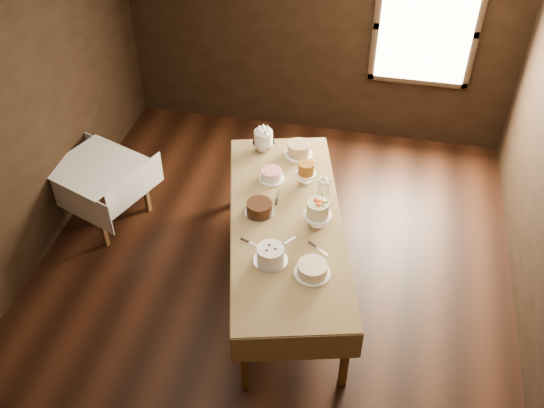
{
  "coord_description": "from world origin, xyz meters",
  "views": [
    {
      "loc": [
        0.93,
        -4.2,
        4.88
      ],
      "look_at": [
        0.0,
        0.2,
        0.95
      ],
      "focal_mm": 40.66,
      "sensor_mm": 36.0,
      "label": 1
    }
  ],
  "objects_px": {
    "cake_chocolate": "(259,208)",
    "cake_server_c": "(278,194)",
    "cake_server_b": "(322,251)",
    "cake_cream": "(312,269)",
    "display_table": "(286,225)",
    "side_table": "(97,172)",
    "cake_speckled": "(299,149)",
    "cake_server_d": "(319,197)",
    "cake_meringue": "(263,141)",
    "cake_lattice": "(271,175)",
    "cake_caramel": "(306,173)",
    "cake_server_e": "(256,245)",
    "cake_swirl": "(270,255)",
    "flower_vase": "(323,200)",
    "cake_server_a": "(290,240)",
    "cake_flowers": "(317,215)"
  },
  "relations": [
    {
      "from": "display_table",
      "to": "flower_vase",
      "type": "distance_m",
      "value": 0.45
    },
    {
      "from": "display_table",
      "to": "cake_server_c",
      "type": "bearing_deg",
      "value": 113.25
    },
    {
      "from": "display_table",
      "to": "side_table",
      "type": "xyz_separation_m",
      "value": [
        -2.25,
        0.54,
        -0.13
      ]
    },
    {
      "from": "cake_server_a",
      "to": "cake_server_c",
      "type": "distance_m",
      "value": 0.67
    },
    {
      "from": "display_table",
      "to": "cake_server_e",
      "type": "bearing_deg",
      "value": -118.17
    },
    {
      "from": "cake_lattice",
      "to": "flower_vase",
      "type": "height_order",
      "value": "flower_vase"
    },
    {
      "from": "side_table",
      "to": "cake_swirl",
      "type": "distance_m",
      "value": 2.49
    },
    {
      "from": "side_table",
      "to": "cake_server_c",
      "type": "xyz_separation_m",
      "value": [
        2.1,
        -0.19,
        0.2
      ]
    },
    {
      "from": "cake_meringue",
      "to": "cake_swirl",
      "type": "height_order",
      "value": "cake_meringue"
    },
    {
      "from": "cake_server_b",
      "to": "cake_server_c",
      "type": "height_order",
      "value": "same"
    },
    {
      "from": "cake_meringue",
      "to": "cake_speckled",
      "type": "xyz_separation_m",
      "value": [
        0.39,
        -0.0,
        -0.05
      ]
    },
    {
      "from": "cake_cream",
      "to": "cake_server_a",
      "type": "height_order",
      "value": "cake_cream"
    },
    {
      "from": "cake_caramel",
      "to": "cake_server_e",
      "type": "xyz_separation_m",
      "value": [
        -0.3,
        -1.02,
        -0.1
      ]
    },
    {
      "from": "cake_chocolate",
      "to": "cake_server_c",
      "type": "bearing_deg",
      "value": 67.1
    },
    {
      "from": "cake_server_c",
      "to": "cake_meringue",
      "type": "bearing_deg",
      "value": 18.97
    },
    {
      "from": "cake_lattice",
      "to": "cake_server_b",
      "type": "distance_m",
      "value": 1.16
    },
    {
      "from": "cake_meringue",
      "to": "cake_server_d",
      "type": "relative_size",
      "value": 1.09
    },
    {
      "from": "cake_speckled",
      "to": "cake_server_a",
      "type": "bearing_deg",
      "value": -83.31
    },
    {
      "from": "cake_lattice",
      "to": "cake_caramel",
      "type": "bearing_deg",
      "value": 4.51
    },
    {
      "from": "cake_server_d",
      "to": "cake_server_e",
      "type": "relative_size",
      "value": 1.0
    },
    {
      "from": "display_table",
      "to": "cake_flowers",
      "type": "distance_m",
      "value": 0.35
    },
    {
      "from": "flower_vase",
      "to": "cake_meringue",
      "type": "bearing_deg",
      "value": 135.04
    },
    {
      "from": "cake_caramel",
      "to": "cake_chocolate",
      "type": "distance_m",
      "value": 0.67
    },
    {
      "from": "cake_meringue",
      "to": "cake_cream",
      "type": "distance_m",
      "value": 1.9
    },
    {
      "from": "cake_server_d",
      "to": "cake_meringue",
      "type": "bearing_deg",
      "value": 73.11
    },
    {
      "from": "cake_caramel",
      "to": "cake_server_a",
      "type": "bearing_deg",
      "value": -89.91
    },
    {
      "from": "cake_chocolate",
      "to": "cake_server_a",
      "type": "bearing_deg",
      "value": -41.94
    },
    {
      "from": "cake_server_d",
      "to": "cake_server_e",
      "type": "bearing_deg",
      "value": 175.43
    },
    {
      "from": "side_table",
      "to": "cake_swirl",
      "type": "relative_size",
      "value": 3.63
    },
    {
      "from": "side_table",
      "to": "cake_server_c",
      "type": "relative_size",
      "value": 4.74
    },
    {
      "from": "side_table",
      "to": "cake_speckled",
      "type": "relative_size",
      "value": 3.41
    },
    {
      "from": "display_table",
      "to": "cake_speckled",
      "type": "distance_m",
      "value": 1.08
    },
    {
      "from": "cake_caramel",
      "to": "cake_flowers",
      "type": "bearing_deg",
      "value": -70.81
    },
    {
      "from": "cake_server_d",
      "to": "flower_vase",
      "type": "distance_m",
      "value": 0.12
    },
    {
      "from": "cake_speckled",
      "to": "flower_vase",
      "type": "distance_m",
      "value": 0.86
    },
    {
      "from": "cake_speckled",
      "to": "cake_caramel",
      "type": "distance_m",
      "value": 0.48
    },
    {
      "from": "cake_swirl",
      "to": "cake_server_b",
      "type": "bearing_deg",
      "value": 26.26
    },
    {
      "from": "cake_chocolate",
      "to": "cake_swirl",
      "type": "distance_m",
      "value": 0.66
    },
    {
      "from": "cake_speckled",
      "to": "cake_server_b",
      "type": "distance_m",
      "value": 1.5
    },
    {
      "from": "cake_server_a",
      "to": "flower_vase",
      "type": "bearing_deg",
      "value": 15.31
    },
    {
      "from": "cake_server_b",
      "to": "cake_cream",
      "type": "bearing_deg",
      "value": -64.12
    },
    {
      "from": "cake_meringue",
      "to": "cake_cream",
      "type": "xyz_separation_m",
      "value": [
        0.82,
        -1.71,
        -0.06
      ]
    },
    {
      "from": "cake_lattice",
      "to": "cake_chocolate",
      "type": "distance_m",
      "value": 0.54
    },
    {
      "from": "cake_swirl",
      "to": "cake_chocolate",
      "type": "bearing_deg",
      "value": 111.56
    },
    {
      "from": "cake_swirl",
      "to": "cake_server_a",
      "type": "xyz_separation_m",
      "value": [
        0.12,
        0.29,
        -0.07
      ]
    },
    {
      "from": "cake_meringue",
      "to": "cake_chocolate",
      "type": "relative_size",
      "value": 0.86
    },
    {
      "from": "cake_server_c",
      "to": "cake_chocolate",
      "type": "bearing_deg",
      "value": 152.65
    },
    {
      "from": "cake_chocolate",
      "to": "cake_server_d",
      "type": "height_order",
      "value": "cake_chocolate"
    },
    {
      "from": "cake_lattice",
      "to": "cake_cream",
      "type": "xyz_separation_m",
      "value": [
        0.63,
        -1.23,
        0.01
      ]
    },
    {
      "from": "cake_lattice",
      "to": "cake_cream",
      "type": "height_order",
      "value": "cake_cream"
    }
  ]
}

